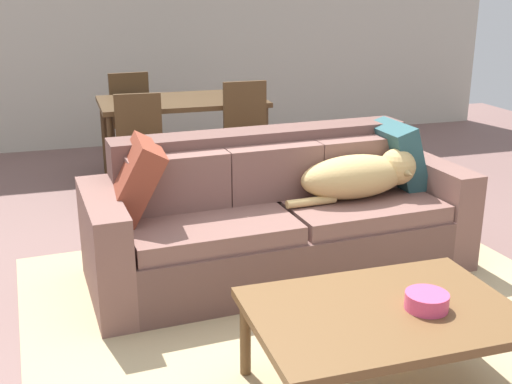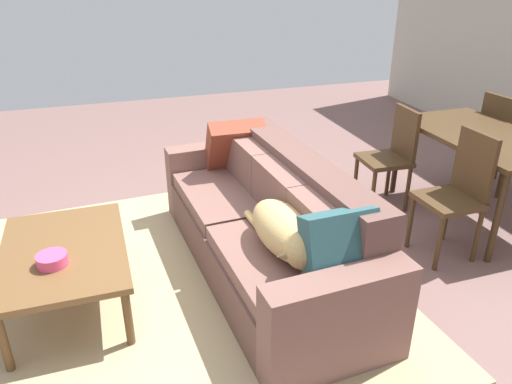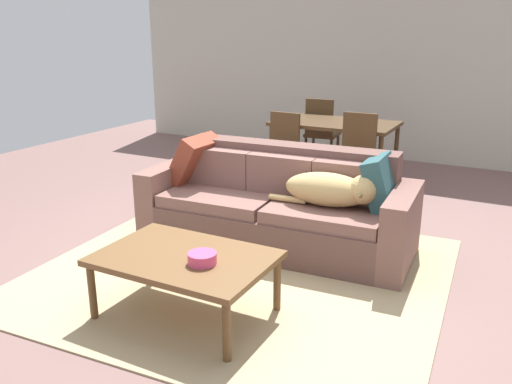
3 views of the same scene
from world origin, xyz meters
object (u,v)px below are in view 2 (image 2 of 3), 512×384
throw_pillow_by_left_arm (235,146)px  dining_chair_near_left (392,153)px  couch (269,229)px  dog_on_left_cushion (287,233)px  dining_chair_near_right (458,190)px  dining_chair_far_left (501,138)px  bowl_on_coffee_table (52,260)px  throw_pillow_by_right_arm (341,250)px  coffee_table (64,255)px  dining_table (483,142)px

throw_pillow_by_left_arm → dining_chair_near_left: size_ratio=0.51×
dining_chair_near_left → couch: bearing=-62.4°
couch → dog_on_left_cushion: 0.58m
dining_chair_near_right → dining_chair_far_left: bearing=124.5°
bowl_on_coffee_table → dining_chair_far_left: bearing=100.8°
dog_on_left_cushion → throw_pillow_by_right_arm: 0.38m
dining_chair_far_left → dog_on_left_cushion: bearing=108.1°
dining_chair_far_left → coffee_table: bearing=93.7°
coffee_table → bowl_on_coffee_table: 0.19m
couch → dining_chair_near_right: size_ratio=2.43×
coffee_table → bowl_on_coffee_table: size_ratio=6.12×
dog_on_left_cushion → dining_chair_near_left: (-1.15, 1.46, -0.09)m
couch → coffee_table: size_ratio=2.12×
throw_pillow_by_right_arm → dining_table: size_ratio=0.30×
dog_on_left_cushion → dining_chair_near_right: 1.49m
bowl_on_coffee_table → dining_chair_near_right: dining_chair_near_right is taller
dog_on_left_cushion → dining_chair_near_right: (-0.28, 1.46, -0.06)m
throw_pillow_by_right_arm → dining_chair_far_left: (-1.45, 2.44, -0.12)m
dining_table → throw_pillow_by_right_arm: bearing=-60.3°
dog_on_left_cushion → couch: bearing=168.4°
coffee_table → dining_chair_far_left: 3.95m
bowl_on_coffee_table → dining_chair_near_left: size_ratio=0.20×
throw_pillow_by_left_arm → bowl_on_coffee_table: throw_pillow_by_left_arm is taller
dog_on_left_cushion → coffee_table: size_ratio=0.79×
dining_chair_near_left → dining_chair_near_right: bearing=3.0°
bowl_on_coffee_table → coffee_table: bearing=163.1°
dog_on_left_cushion → dining_chair_far_left: bearing=109.7°
dining_chair_near_left → dining_chair_near_right: dining_chair_near_right is taller
throw_pillow_by_right_arm → dining_table: throw_pillow_by_right_arm is taller
bowl_on_coffee_table → couch: bearing=96.4°
dining_chair_near_left → throw_pillow_by_right_arm: bearing=-37.9°
dining_chair_near_right → dining_chair_near_left: bearing=178.9°
coffee_table → dining_chair_near_right: 2.76m
dining_table → bowl_on_coffee_table: bearing=-83.9°
throw_pillow_by_left_arm → couch: bearing=-0.2°
throw_pillow_by_right_arm → bowl_on_coffee_table: 1.67m
couch → dining_chair_far_left: 2.62m
couch → dining_chair_far_left: bearing=99.9°
dog_on_left_cushion → dining_table: size_ratio=0.63×
dog_on_left_cushion → dining_chair_far_left: (-1.11, 2.62, -0.07)m
dining_table → dining_chair_near_right: (0.44, -0.56, -0.16)m
throw_pillow_by_right_arm → dining_chair_near_left: (-1.49, 1.28, -0.14)m
throw_pillow_by_left_arm → dining_chair_far_left: dining_chair_far_left is taller
dog_on_left_cushion → dining_table: 2.15m
throw_pillow_by_left_arm → coffee_table: 1.63m
throw_pillow_by_left_arm → dining_table: size_ratio=0.33×
couch → throw_pillow_by_left_arm: (-0.85, 0.00, 0.33)m
dining_chair_near_right → dog_on_left_cushion: bearing=-80.3°
couch → bowl_on_coffee_table: size_ratio=12.97×
couch → dog_on_left_cushion: couch is taller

